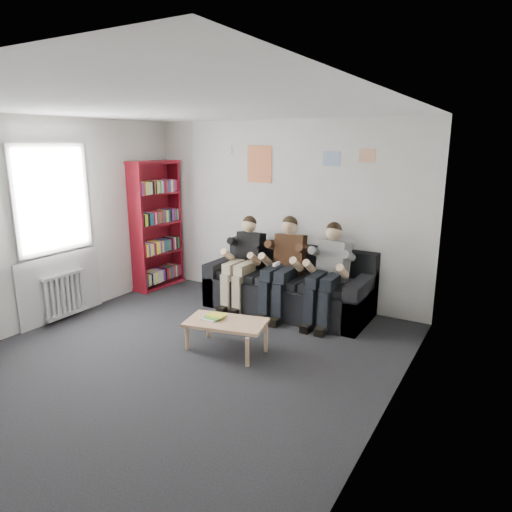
{
  "coord_description": "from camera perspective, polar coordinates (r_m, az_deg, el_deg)",
  "views": [
    {
      "loc": [
        3.09,
        -3.6,
        2.35
      ],
      "look_at": [
        0.23,
        1.3,
        0.95
      ],
      "focal_mm": 32.0,
      "sensor_mm": 36.0,
      "label": 1
    }
  ],
  "objects": [
    {
      "name": "room_shell",
      "position": [
        4.85,
        -10.17,
        1.72
      ],
      "size": [
        5.0,
        5.0,
        5.0
      ],
      "color": "black",
      "rests_on": "ground"
    },
    {
      "name": "sofa",
      "position": [
        6.61,
        4.18,
        -4.04
      ],
      "size": [
        2.34,
        0.96,
        0.9
      ],
      "color": "black",
      "rests_on": "ground"
    },
    {
      "name": "bookshelf",
      "position": [
        7.71,
        -12.32,
        3.79
      ],
      "size": [
        0.31,
        0.94,
        2.09
      ],
      "rotation": [
        0.0,
        0.0,
        -0.1
      ],
      "color": "maroon",
      "rests_on": "ground"
    },
    {
      "name": "coffee_table",
      "position": [
        5.33,
        -3.77,
        -8.56
      ],
      "size": [
        0.92,
        0.5,
        0.37
      ],
      "rotation": [
        0.0,
        0.0,
        0.22
      ],
      "color": "#DDA67F",
      "rests_on": "ground"
    },
    {
      "name": "game_cases",
      "position": [
        5.38,
        -5.3,
        -7.59
      ],
      "size": [
        0.24,
        0.21,
        0.05
      ],
      "rotation": [
        0.0,
        0.0,
        -0.09
      ],
      "color": "silver",
      "rests_on": "coffee_table"
    },
    {
      "name": "person_left",
      "position": [
        6.64,
        -1.61,
        -0.79
      ],
      "size": [
        0.39,
        0.83,
        1.33
      ],
      "rotation": [
        0.0,
        0.0,
        0.03
      ],
      "color": "black",
      "rests_on": "sofa"
    },
    {
      "name": "person_middle",
      "position": [
        6.32,
        3.4,
        -1.39
      ],
      "size": [
        0.41,
        0.88,
        1.38
      ],
      "rotation": [
        0.0,
        0.0,
        0.13
      ],
      "color": "#492D18",
      "rests_on": "sofa"
    },
    {
      "name": "person_right",
      "position": [
        6.07,
        8.9,
        -2.29
      ],
      "size": [
        0.4,
        0.85,
        1.35
      ],
      "rotation": [
        0.0,
        0.0,
        -0.16
      ],
      "color": "silver",
      "rests_on": "sofa"
    },
    {
      "name": "radiator",
      "position": [
        6.78,
        -22.74,
        -4.43
      ],
      "size": [
        0.1,
        0.64,
        0.6
      ],
      "color": "silver",
      "rests_on": "ground"
    },
    {
      "name": "window",
      "position": [
        6.67,
        -23.67,
        1.24
      ],
      "size": [
        0.05,
        1.3,
        2.36
      ],
      "color": "white",
      "rests_on": "room_shell"
    },
    {
      "name": "poster_large",
      "position": [
        7.02,
        0.44,
        11.4
      ],
      "size": [
        0.42,
        0.01,
        0.55
      ],
      "primitive_type": "cube",
      "color": "gold",
      "rests_on": "room_shell"
    },
    {
      "name": "poster_blue",
      "position": [
        6.53,
        9.43,
        11.91
      ],
      "size": [
        0.25,
        0.01,
        0.2
      ],
      "primitive_type": "cube",
      "color": "#3975C2",
      "rests_on": "room_shell"
    },
    {
      "name": "poster_pink",
      "position": [
        6.36,
        13.75,
        12.11
      ],
      "size": [
        0.22,
        0.01,
        0.18
      ],
      "primitive_type": "cube",
      "color": "#BE3B97",
      "rests_on": "room_shell"
    },
    {
      "name": "poster_sign",
      "position": [
        7.34,
        -3.73,
        13.04
      ],
      "size": [
        0.2,
        0.01,
        0.14
      ],
      "primitive_type": "cube",
      "color": "silver",
      "rests_on": "room_shell"
    }
  ]
}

